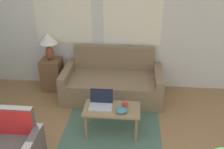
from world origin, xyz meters
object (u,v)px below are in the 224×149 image
Objects in this scene: cup_navy at (125,104)px; coffee_table at (112,112)px; laptop at (101,103)px; couch at (112,83)px; snack_bowl at (121,110)px; table_lamp at (48,42)px.

coffee_table is at bearing -164.94° from cup_navy.
laptop is (-0.17, 0.05, 0.12)m from coffee_table.
couch is 11.02× the size of snack_bowl.
coffee_table is (0.09, -1.14, 0.12)m from couch.
cup_navy is (0.28, -1.09, 0.23)m from couch.
couch reaches higher than coffee_table.
snack_bowl is (1.47, -1.41, -0.52)m from table_lamp.
laptop is at bearing 179.72° from cup_navy.
laptop is at bearing 156.56° from snack_bowl.
table_lamp reaches higher than laptop.
couch reaches higher than snack_bowl.
laptop is at bearing -94.19° from couch.
table_lamp reaches higher than couch.
couch is 3.41× the size of table_lamp.
laptop is at bearing -47.68° from table_lamp.
table_lamp reaches higher than cup_navy.
cup_navy is 0.14m from snack_bowl.
coffee_table is 9.06× the size of cup_navy.
table_lamp is at bearing 136.32° from snack_bowl.
cup_navy is (0.19, 0.05, 0.11)m from coffee_table.
cup_navy is at bearing 72.80° from snack_bowl.
snack_bowl reaches higher than coffee_table.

